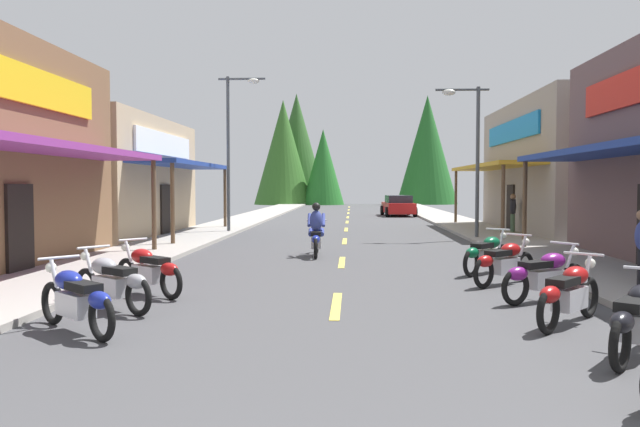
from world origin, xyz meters
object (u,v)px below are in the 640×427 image
motorcycle_parked_left_1 (112,281)px  rider_cruising_lead (316,234)px  motorcycle_parked_right_2 (569,293)px  motorcycle_parked_left_0 (76,298)px  parked_car_curbside (398,206)px  motorcycle_parked_right_3 (544,274)px  motorcycle_parked_right_4 (504,262)px  pedestrian_browsing (513,211)px  streetlamp_right (470,140)px  motorcycle_parked_right_1 (637,318)px  motorcycle_parked_left_2 (149,269)px  streetlamp_left (235,133)px  motorcycle_parked_right_5 (487,253)px

motorcycle_parked_left_1 → rider_cruising_lead: (2.91, 7.98, 0.17)m
motorcycle_parked_right_2 → motorcycle_parked_left_0: 7.07m
motorcycle_parked_left_1 → parked_car_curbside: size_ratio=0.41×
motorcycle_parked_right_3 → motorcycle_parked_right_4: size_ratio=1.13×
pedestrian_browsing → streetlamp_right: bearing=46.4°
motorcycle_parked_right_1 → motorcycle_parked_right_3: bearing=37.6°
streetlamp_right → parked_car_curbside: size_ratio=1.31×
streetlamp_right → motorcycle_parked_left_2: size_ratio=3.35×
streetlamp_left → motorcycle_parked_right_3: (8.40, -15.09, -3.80)m
streetlamp_right → motorcycle_parked_right_2: bearing=-94.9°
motorcycle_parked_right_5 → rider_cruising_lead: (-4.18, 3.39, 0.17)m
parked_car_curbside → motorcycle_parked_right_4: bearing=176.5°
streetlamp_right → parked_car_curbside: (-1.29, 18.39, -3.10)m
motorcycle_parked_left_2 → motorcycle_parked_right_1: bearing=-169.3°
streetlamp_right → motorcycle_parked_left_0: bearing=-118.4°
streetlamp_left → motorcycle_parked_right_4: (8.15, -13.24, -3.80)m
motorcycle_parked_right_4 → pedestrian_browsing: bearing=31.6°
motorcycle_parked_left_0 → pedestrian_browsing: pedestrian_browsing is taller
motorcycle_parked_right_4 → motorcycle_parked_left_0: bearing=169.7°
rider_cruising_lead → parked_car_curbside: 24.49m
motorcycle_parked_right_5 → pedestrian_browsing: 12.23m
motorcycle_parked_left_2 → parked_car_curbside: size_ratio=0.39×
streetlamp_left → streetlamp_right: streetlamp_left is taller
motorcycle_parked_right_4 → parked_car_curbside: 29.12m
motorcycle_parked_left_2 → rider_cruising_lead: size_ratio=0.81×
streetlamp_left → motorcycle_parked_right_3: bearing=-60.9°
motorcycle_parked_right_5 → parked_car_curbside: bearing=40.1°
motorcycle_parked_left_0 → motorcycle_parked_right_5: bearing=-98.3°
motorcycle_parked_right_5 → motorcycle_parked_left_1: (-7.09, -4.60, 0.00)m
motorcycle_parked_right_5 → rider_cruising_lead: size_ratio=0.79×
motorcycle_parked_right_1 → parked_car_curbside: size_ratio=0.40×
motorcycle_parked_left_0 → pedestrian_browsing: (10.57, 17.83, 0.51)m
streetlamp_right → pedestrian_browsing: (2.30, 2.55, -2.79)m
motorcycle_parked_right_1 → rider_cruising_lead: bearing=60.7°
streetlamp_right → parked_car_curbside: 18.69m
motorcycle_parked_right_3 → parked_car_curbside: parked_car_curbside is taller
streetlamp_right → pedestrian_browsing: size_ratio=3.37×
motorcycle_parked_right_5 → motorcycle_parked_left_1: same height
streetlamp_left → parked_car_curbside: size_ratio=1.52×
motorcycle_parked_right_1 → motorcycle_parked_right_2: same height
motorcycle_parked_right_3 → pedestrian_browsing: pedestrian_browsing is taller
streetlamp_right → rider_cruising_lead: size_ratio=2.69×
streetlamp_right → motorcycle_parked_left_0: (-8.27, -15.28, -3.30)m
streetlamp_left → motorcycle_parked_left_2: (1.18, -14.78, -3.80)m
motorcycle_parked_right_5 → motorcycle_parked_left_0: bearing=171.5°
streetlamp_right → motorcycle_parked_right_1: (-1.04, -16.16, -3.30)m
motorcycle_parked_left_2 → pedestrian_browsing: (10.55, 14.82, 0.51)m
motorcycle_parked_right_2 → pedestrian_browsing: bearing=28.9°
parked_car_curbside → motorcycle_parked_right_5: bearing=176.5°
motorcycle_parked_right_2 → motorcycle_parked_right_5: 5.33m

